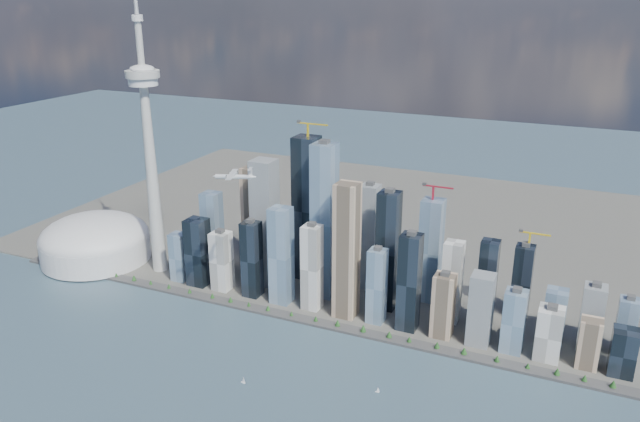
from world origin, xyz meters
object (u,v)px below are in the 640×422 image
at_px(dome_stadium, 95,241).
at_px(sailboat_east, 378,390).
at_px(airplane, 234,176).
at_px(needle_tower, 149,145).
at_px(sailboat_west, 243,381).

distance_m(dome_stadium, sailboat_east, 649.35).
distance_m(dome_stadium, airplane, 460.89).
height_order(dome_stadium, sailboat_east, dome_stadium).
relative_size(needle_tower, dome_stadium, 2.75).
bearing_deg(airplane, sailboat_east, -33.25).
distance_m(needle_tower, sailboat_east, 568.58).
relative_size(sailboat_west, sailboat_east, 1.26).
xyz_separation_m(dome_stadium, airplane, (392.39, -125.59, 206.59)).
bearing_deg(airplane, sailboat_west, -78.85).
bearing_deg(sailboat_east, dome_stadium, 158.11).
height_order(sailboat_west, sailboat_east, sailboat_west).
bearing_deg(airplane, needle_tower, 131.01).
distance_m(airplane, sailboat_west, 271.84).
bearing_deg(dome_stadium, airplane, -17.75).
bearing_deg(airplane, dome_stadium, 141.51).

